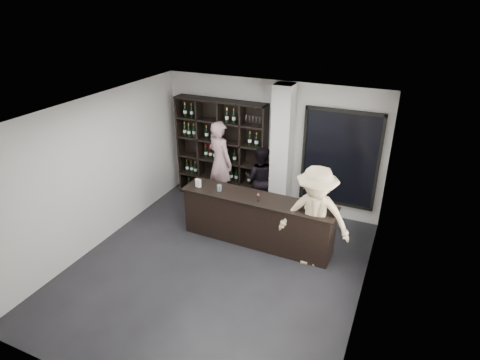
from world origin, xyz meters
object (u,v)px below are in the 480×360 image
at_px(wine_shelf, 221,151).
at_px(taster_black, 260,179).
at_px(tasting_counter, 257,220).
at_px(taster_pink, 220,162).
at_px(customer, 315,217).

distance_m(wine_shelf, taster_black, 1.15).
relative_size(tasting_counter, taster_pink, 1.55).
bearing_deg(tasting_counter, customer, -9.17).
bearing_deg(taster_black, tasting_counter, 100.94).
xyz_separation_m(taster_pink, customer, (2.62, -1.52, -0.02)).
bearing_deg(wine_shelf, taster_black, -8.93).
relative_size(wine_shelf, tasting_counter, 0.79).
bearing_deg(taster_pink, tasting_counter, 162.04).
bearing_deg(wine_shelf, customer, -32.22).
xyz_separation_m(tasting_counter, taster_black, (-0.45, 1.30, 0.25)).
relative_size(wine_shelf, customer, 1.24).
height_order(wine_shelf, customer, wine_shelf).
height_order(tasting_counter, taster_black, taster_black).
xyz_separation_m(taster_pink, taster_black, (1.00, 0.00, -0.23)).
xyz_separation_m(tasting_counter, taster_pink, (-1.45, 1.30, 0.48)).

